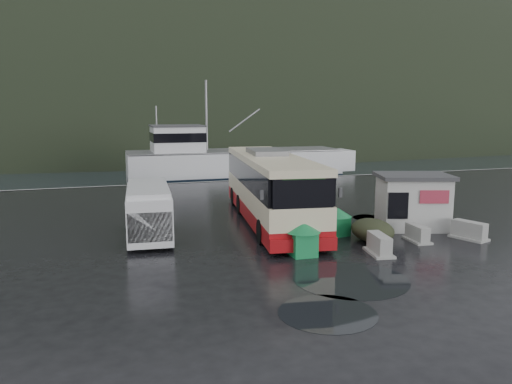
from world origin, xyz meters
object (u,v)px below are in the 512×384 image
object	(u,v)px
jersey_barrier_a	(379,254)
waste_bin_left	(303,255)
coach_bus	(270,221)
jersey_barrier_b	(417,241)
fishing_trawler	(235,169)
waste_bin_right	(337,235)
dome_tent	(372,241)
ticket_kiosk	(411,228)
white_van	(149,237)
jersey_barrier_c	(469,239)

from	to	relation	value
jersey_barrier_a	waste_bin_left	bearing A→B (deg)	166.01
coach_bus	jersey_barrier_b	distance (m)	7.89
waste_bin_left	fishing_trawler	size ratio (longest dim) A/B	0.06
waste_bin_right	dome_tent	bearing A→B (deg)	-53.58
coach_bus	ticket_kiosk	size ratio (longest dim) A/B	3.81
fishing_trawler	dome_tent	bearing A→B (deg)	-92.25
waste_bin_right	jersey_barrier_a	size ratio (longest dim) A/B	0.80
dome_tent	waste_bin_left	bearing A→B (deg)	-163.33
ticket_kiosk	coach_bus	bearing A→B (deg)	167.27
jersey_barrier_b	dome_tent	bearing A→B (deg)	159.86
white_van	jersey_barrier_a	xyz separation A→B (m)	(8.90, -5.91, 0.00)
dome_tent	jersey_barrier_b	world-z (taller)	dome_tent
waste_bin_right	jersey_barrier_b	distance (m)	3.68
dome_tent	jersey_barrier_b	xyz separation A→B (m)	(1.93, -0.71, 0.00)
jersey_barrier_a	fishing_trawler	bearing A→B (deg)	85.47
white_van	ticket_kiosk	bearing A→B (deg)	-5.59
jersey_barrier_b	fishing_trawler	distance (m)	30.46
ticket_kiosk	fishing_trawler	bearing A→B (deg)	110.87
ticket_kiosk	fishing_trawler	world-z (taller)	fishing_trawler
dome_tent	ticket_kiosk	world-z (taller)	ticket_kiosk
jersey_barrier_b	fishing_trawler	xyz separation A→B (m)	(-0.27, 30.46, 0.00)
fishing_trawler	waste_bin_left	bearing A→B (deg)	-99.40
coach_bus	waste_bin_right	distance (m)	4.42
waste_bin_right	jersey_barrier_a	xyz separation A→B (m)	(0.21, -3.41, 0.00)
white_van	waste_bin_left	xyz separation A→B (m)	(5.76, -5.13, 0.00)
ticket_kiosk	jersey_barrier_a	bearing A→B (deg)	-121.11
ticket_kiosk	jersey_barrier_a	world-z (taller)	ticket_kiosk
waste_bin_right	jersey_barrier_c	bearing A→B (deg)	-24.53
white_van	jersey_barrier_c	bearing A→B (deg)	-14.86
waste_bin_right	waste_bin_left	bearing A→B (deg)	-138.07
white_van	waste_bin_right	world-z (taller)	white_van
ticket_kiosk	dome_tent	bearing A→B (deg)	-136.00
jersey_barrier_b	white_van	bearing A→B (deg)	158.33
fishing_trawler	white_van	bearing A→B (deg)	-112.89
coach_bus	waste_bin_left	size ratio (longest dim) A/B	9.38
waste_bin_right	fishing_trawler	bearing A→B (deg)	84.51
ticket_kiosk	white_van	bearing A→B (deg)	-172.50
coach_bus	ticket_kiosk	distance (m)	7.38
jersey_barrier_b	jersey_barrier_c	xyz separation A→B (m)	(2.56, -0.39, 0.00)
ticket_kiosk	jersey_barrier_a	size ratio (longest dim) A/B	2.11
dome_tent	fishing_trawler	bearing A→B (deg)	86.80
coach_bus	fishing_trawler	xyz separation A→B (m)	(4.80, 24.42, 0.00)
dome_tent	jersey_barrier_c	bearing A→B (deg)	-13.74
white_van	jersey_barrier_c	xyz separation A→B (m)	(14.24, -5.03, 0.00)
jersey_barrier_b	jersey_barrier_c	bearing A→B (deg)	-8.65
jersey_barrier_c	fishing_trawler	xyz separation A→B (m)	(-2.83, 30.85, 0.00)
dome_tent	jersey_barrier_c	distance (m)	4.63
jersey_barrier_a	jersey_barrier_b	size ratio (longest dim) A/B	1.11
jersey_barrier_a	jersey_barrier_c	xyz separation A→B (m)	(5.35, 0.88, 0.00)
white_van	jersey_barrier_c	size ratio (longest dim) A/B	3.56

